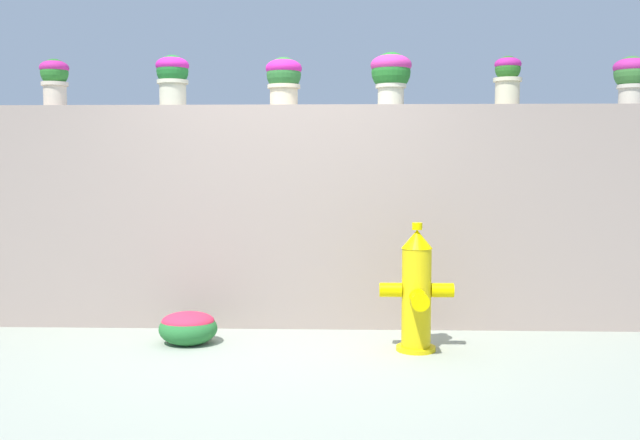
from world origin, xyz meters
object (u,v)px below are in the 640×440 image
potted_plant_3 (284,77)px  potted_plant_4 (391,73)px  potted_plant_1 (55,78)px  flower_bush_left (188,326)px  potted_plant_2 (173,76)px  potted_plant_6 (631,75)px  fire_hydrant (417,293)px  potted_plant_5 (508,77)px

potted_plant_3 → potted_plant_4: size_ratio=0.93×
potted_plant_1 → flower_bush_left: size_ratio=0.90×
flower_bush_left → potted_plant_2: bearing=110.7°
potted_plant_2 → potted_plant_6: bearing=1.1°
potted_plant_1 → potted_plant_3: potted_plant_3 is taller
potted_plant_2 → fire_hydrant: (1.92, -0.77, -1.64)m
potted_plant_5 → potted_plant_6: 0.99m
potted_plant_4 → flower_bush_left: (-1.54, -0.66, -1.94)m
potted_plant_5 → potted_plant_2: bearing=-178.8°
potted_plant_1 → potted_plant_4: size_ratio=0.91×
potted_plant_2 → potted_plant_3: 0.91m
fire_hydrant → flower_bush_left: size_ratio=2.12×
potted_plant_3 → potted_plant_6: 2.81m
potted_plant_6 → flower_bush_left: potted_plant_6 is taller
flower_bush_left → potted_plant_3: bearing=46.0°
potted_plant_2 → potted_plant_5: bearing=1.2°
potted_plant_2 → fire_hydrant: 2.63m
flower_bush_left → potted_plant_4: bearing=23.3°
potted_plant_3 → flower_bush_left: size_ratio=0.92×
potted_plant_4 → potted_plant_6: bearing=0.8°
potted_plant_3 → potted_plant_6: size_ratio=1.01×
flower_bush_left → fire_hydrant: bearing=-5.1°
potted_plant_6 → flower_bush_left: (-3.48, -0.69, -1.93)m
potted_plant_4 → potted_plant_1: bearing=179.6°
potted_plant_1 → fire_hydrant: bearing=-16.0°
potted_plant_5 → flower_bush_left: potted_plant_5 is taller
potted_plant_1 → potted_plant_3: size_ratio=0.98×
potted_plant_5 → flower_bush_left: 3.21m
potted_plant_5 → fire_hydrant: 1.99m
potted_plant_3 → potted_plant_6: potted_plant_3 is taller
potted_plant_1 → potted_plant_5: (3.72, -0.01, -0.01)m
potted_plant_1 → potted_plant_4: potted_plant_4 is taller
potted_plant_3 → flower_bush_left: (-0.67, -0.69, -1.92)m
potted_plant_6 → fire_hydrant: (-1.79, -0.84, -1.64)m
potted_plant_3 → potted_plant_4: (0.87, -0.03, 0.03)m
potted_plant_2 → fire_hydrant: size_ratio=0.44×
potted_plant_1 → fire_hydrant: 3.45m
potted_plant_2 → potted_plant_5: (2.72, 0.05, -0.01)m
potted_plant_6 → flower_bush_left: bearing=-168.8°
potted_plant_5 → fire_hydrant: potted_plant_5 is taller
potted_plant_2 → potted_plant_1: bearing=176.2°
potted_plant_1 → potted_plant_2: potted_plant_2 is taller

